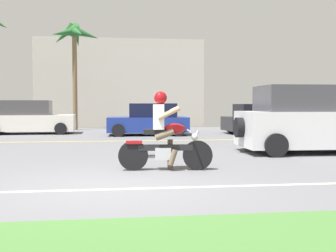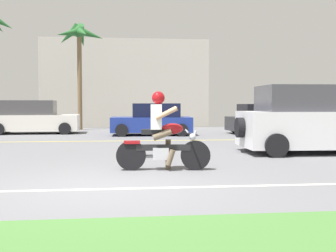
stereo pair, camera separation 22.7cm
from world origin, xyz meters
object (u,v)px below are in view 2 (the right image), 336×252
parked_car_3 (267,120)px  palm_tree_0 (79,41)px  suv_nearby (319,120)px  parked_car_2 (153,120)px  parked_car_1 (33,118)px  motorcyclist (162,137)px

parked_car_3 → palm_tree_0: (-9.27, 4.15, 4.23)m
suv_nearby → parked_car_3: 7.88m
parked_car_2 → palm_tree_0: bearing=129.8°
parked_car_1 → palm_tree_0: size_ratio=0.71×
suv_nearby → palm_tree_0: size_ratio=0.81×
suv_nearby → parked_car_1: size_ratio=1.15×
palm_tree_0 → suv_nearby: bearing=-56.0°
motorcyclist → parked_car_3: 12.13m
parked_car_1 → parked_car_2: bearing=-15.7°
motorcyclist → parked_car_3: bearing=60.0°
parked_car_1 → parked_car_3: 11.24m
suv_nearby → palm_tree_0: 14.91m
suv_nearby → palm_tree_0: palm_tree_0 is taller
suv_nearby → parked_car_1: bearing=137.8°
parked_car_3 → suv_nearby: bearing=-99.0°
motorcyclist → parked_car_1: bearing=113.4°
suv_nearby → parked_car_2: suv_nearby is taller
motorcyclist → suv_nearby: size_ratio=0.42×
suv_nearby → parked_car_3: (1.23, 7.77, -0.28)m
suv_nearby → parked_car_2: size_ratio=1.29×
motorcyclist → parked_car_3: size_ratio=0.51×
parked_car_2 → palm_tree_0: (-3.73, 4.48, 4.22)m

